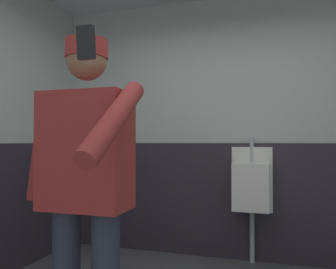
# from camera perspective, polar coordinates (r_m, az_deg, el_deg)

# --- Properties ---
(wall_back) EXTENTS (4.40, 0.12, 2.73)m
(wall_back) POSITION_cam_1_polar(r_m,az_deg,el_deg) (3.63, 10.80, 1.36)
(wall_back) COLOR silver
(wall_back) RESTS_ON ground_plane
(wainscot_band_back) EXTENTS (3.80, 0.03, 1.19)m
(wainscot_band_back) POSITION_cam_1_polar(r_m,az_deg,el_deg) (3.60, 10.72, -10.95)
(wainscot_band_back) COLOR #2D2833
(wainscot_band_back) RESTS_ON ground_plane
(urinal_solo) EXTENTS (0.40, 0.34, 1.24)m
(urinal_solo) POSITION_cam_1_polar(r_m,az_deg,el_deg) (3.41, 13.92, -8.37)
(urinal_solo) COLOR white
(urinal_solo) RESTS_ON ground_plane
(person) EXTENTS (0.65, 0.60, 1.71)m
(person) POSITION_cam_1_polar(r_m,az_deg,el_deg) (1.73, -13.86, -7.82)
(person) COLOR #2D3342
(person) RESTS_ON ground_plane
(cell_phone) EXTENTS (0.06, 0.03, 0.11)m
(cell_phone) POSITION_cam_1_polar(r_m,az_deg,el_deg) (1.18, -13.72, 14.85)
(cell_phone) COLOR black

